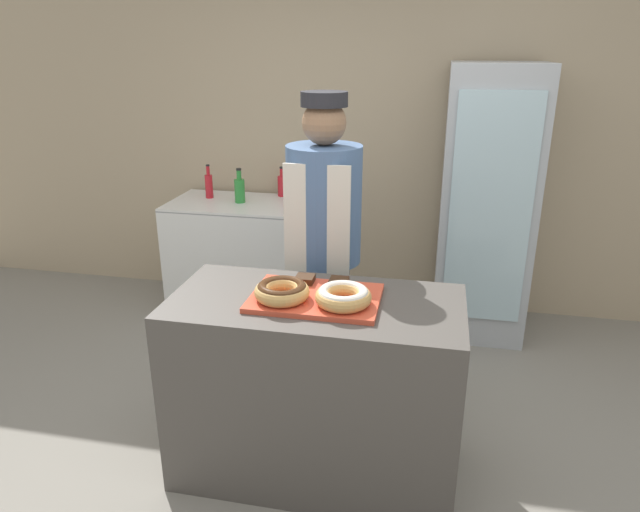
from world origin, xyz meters
name	(u,v)px	position (x,y,z in m)	size (l,w,h in m)	color
ground_plane	(316,465)	(0.00, 0.00, 0.00)	(14.00, 14.00, 0.00)	gray
wall_back	(374,138)	(0.00, 2.13, 1.35)	(8.00, 0.06, 2.70)	tan
display_counter	(316,387)	(0.00, 0.00, 0.46)	(1.35, 0.66, 0.93)	#4C4742
serving_tray	(316,298)	(0.00, 0.00, 0.94)	(0.59, 0.41, 0.02)	#D84C33
donut_chocolate_glaze	(282,290)	(-0.14, -0.07, 0.99)	(0.25, 0.25, 0.08)	tan
donut_light_glaze	(343,296)	(0.14, -0.07, 0.99)	(0.25, 0.25, 0.08)	tan
brownie_back_left	(305,279)	(-0.08, 0.14, 0.97)	(0.09, 0.09, 0.03)	#382111
brownie_back_right	(339,282)	(0.08, 0.14, 0.97)	(0.09, 0.09, 0.03)	#382111
baker_person	(324,248)	(-0.10, 0.66, 0.95)	(0.42, 0.42, 1.80)	#4C4C51
beverage_fridge	(486,205)	(0.86, 1.74, 0.96)	(0.63, 0.64, 1.92)	#ADB2B7
chest_freezer	(241,255)	(-1.00, 1.75, 0.45)	(1.06, 0.65, 0.88)	white
bottle_green	(240,189)	(-0.97, 1.74, 0.99)	(0.08, 0.08, 0.26)	#2D8C38
bottle_red	(282,185)	(-0.71, 2.00, 0.97)	(0.07, 0.07, 0.24)	red
bottle_red_b	(209,185)	(-1.26, 1.83, 0.99)	(0.06, 0.06, 0.27)	red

